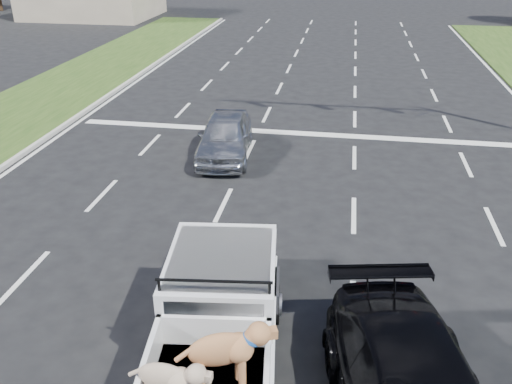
% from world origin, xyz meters
% --- Properties ---
extents(ground, '(160.00, 160.00, 0.00)m').
position_xyz_m(ground, '(0.00, 0.00, 0.00)').
color(ground, black).
rests_on(ground, ground).
extents(road_markings, '(17.75, 60.00, 0.01)m').
position_xyz_m(road_markings, '(0.00, 6.56, 0.01)').
color(road_markings, silver).
rests_on(road_markings, ground).
extents(curb_left, '(0.15, 60.00, 0.14)m').
position_xyz_m(curb_left, '(-9.05, 6.00, 0.07)').
color(curb_left, '#A29E94').
rests_on(curb_left, ground).
extents(pickup_truck, '(2.51, 5.50, 1.99)m').
position_xyz_m(pickup_truck, '(-0.46, -2.21, 0.94)').
color(pickup_truck, black).
rests_on(pickup_truck, ground).
extents(silver_sedan, '(2.04, 4.18, 1.37)m').
position_xyz_m(silver_sedan, '(-2.46, 7.47, 0.69)').
color(silver_sedan, '#A6A9AD').
rests_on(silver_sedan, ground).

